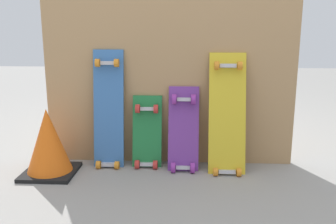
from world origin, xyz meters
TOP-DOWN VIEW (x-y plane):
  - ground_plane at (0.00, 0.00)m, footprint 12.00×12.00m
  - plywood_wall_panel at (0.00, 0.07)m, footprint 1.69×0.04m
  - skateboard_blue at (-0.40, -0.02)m, footprint 0.20×0.18m
  - skateboard_green at (-0.15, -0.02)m, footprint 0.20×0.17m
  - skateboard_purple at (0.10, -0.05)m, footprint 0.20×0.23m
  - skateboard_yellow at (0.39, -0.07)m, footprint 0.24×0.26m
  - traffic_cone at (-0.76, -0.21)m, footprint 0.33×0.33m

SIDE VIEW (x-z plane):
  - ground_plane at x=0.00m, z-range 0.00..0.00m
  - skateboard_green at x=-0.15m, z-range -0.07..0.48m
  - traffic_cone at x=-0.76m, z-range 0.00..0.43m
  - skateboard_purple at x=0.10m, z-range -0.06..0.54m
  - skateboard_yellow at x=0.39m, z-range -0.07..0.77m
  - skateboard_blue at x=-0.40m, z-range -0.07..0.78m
  - plywood_wall_panel at x=0.00m, z-range 0.00..1.44m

